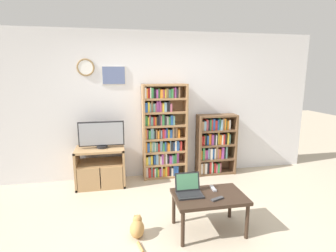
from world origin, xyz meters
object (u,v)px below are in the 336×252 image
object	(u,v)px
bookshelf_tall	(163,133)
coffee_table	(209,199)
television	(102,135)
tv_stand	(101,167)
bookshelf_short	(214,144)
cat	(137,228)
laptop	(189,189)
remote_far_from_laptop	(217,199)
remote_near_laptop	(213,188)

from	to	relation	value
bookshelf_tall	coffee_table	xyz separation A→B (m)	(0.25, -1.77, -0.42)
television	tv_stand	bearing A→B (deg)	-162.69
coffee_table	tv_stand	bearing A→B (deg)	129.88
television	bookshelf_short	size ratio (longest dim) A/B	0.65
television	cat	bearing A→B (deg)	-74.11
television	bookshelf_short	xyz separation A→B (m)	(2.04, 0.14, -0.31)
television	laptop	bearing A→B (deg)	-55.20
coffee_table	cat	xyz separation A→B (m)	(-0.86, 0.04, -0.30)
cat	remote_far_from_laptop	bearing A→B (deg)	-1.96
tv_stand	cat	distance (m)	1.66
bookshelf_short	coffee_table	size ratio (longest dim) A/B	1.34
bookshelf_tall	remote_far_from_laptop	bearing A→B (deg)	-81.16
remote_far_from_laptop	bookshelf_tall	bearing A→B (deg)	-12.02
coffee_table	remote_near_laptop	bearing A→B (deg)	54.45
laptop	television	bearing A→B (deg)	125.15
remote_near_laptop	bookshelf_tall	bearing A→B (deg)	104.30
remote_far_from_laptop	laptop	bearing A→B (deg)	32.84
television	coffee_table	distance (m)	2.14
tv_stand	cat	world-z (taller)	tv_stand
bookshelf_tall	bookshelf_short	distance (m)	1.01
bookshelf_tall	television	bearing A→B (deg)	-171.85
bookshelf_short	remote_far_from_laptop	size ratio (longest dim) A/B	6.85
remote_far_from_laptop	cat	world-z (taller)	remote_far_from_laptop
bookshelf_short	cat	size ratio (longest dim) A/B	2.62
tv_stand	bookshelf_short	size ratio (longest dim) A/B	0.71
laptop	remote_near_laptop	xyz separation A→B (m)	(0.33, 0.06, -0.05)
tv_stand	television	xyz separation A→B (m)	(0.04, 0.01, 0.55)
bookshelf_short	coffee_table	world-z (taller)	bookshelf_short
bookshelf_tall	remote_near_laptop	bearing A→B (deg)	-77.98
remote_near_laptop	tv_stand	bearing A→B (deg)	136.85
coffee_table	cat	distance (m)	0.91
coffee_table	remote_near_laptop	world-z (taller)	remote_near_laptop
tv_stand	remote_far_from_laptop	xyz separation A→B (m)	(1.40, -1.74, 0.14)
tv_stand	remote_far_from_laptop	world-z (taller)	tv_stand
laptop	remote_far_from_laptop	world-z (taller)	laptop
coffee_table	cat	size ratio (longest dim) A/B	1.96
laptop	cat	distance (m)	0.75
tv_stand	remote_near_laptop	bearing A→B (deg)	-45.43
cat	tv_stand	bearing A→B (deg)	116.19
coffee_table	cat	bearing A→B (deg)	177.10
remote_near_laptop	television	bearing A→B (deg)	135.83
bookshelf_tall	bookshelf_short	world-z (taller)	bookshelf_tall
bookshelf_short	cat	xyz separation A→B (m)	(-1.59, -1.72, -0.46)
coffee_table	remote_near_laptop	distance (m)	0.19
bookshelf_tall	bookshelf_short	bearing A→B (deg)	-0.43
laptop	remote_far_from_laptop	xyz separation A→B (m)	(0.28, -0.21, -0.05)
bookshelf_short	remote_far_from_laptop	bearing A→B (deg)	-109.74
television	remote_near_laptop	size ratio (longest dim) A/B	4.58
bookshelf_tall	laptop	bearing A→B (deg)	-89.53
bookshelf_short	remote_far_from_laptop	xyz separation A→B (m)	(-0.68, -1.90, -0.09)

